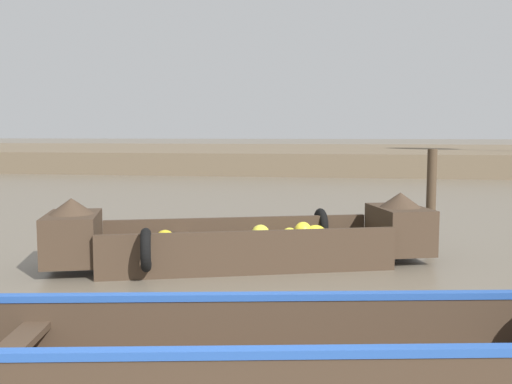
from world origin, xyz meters
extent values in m
plane|color=#665B4C|center=(0.00, 10.00, 0.00)|extent=(300.00, 300.00, 0.00)
cube|color=brown|center=(0.00, 29.80, 0.46)|extent=(160.00, 20.00, 0.91)
cube|color=#3D2D21|center=(-0.39, 4.53, 0.06)|extent=(3.91, 2.34, 0.12)
cube|color=#3D2D21|center=(-0.57, 5.07, 0.33)|extent=(3.55, 1.25, 0.43)
cube|color=#3D2D21|center=(-0.21, 3.98, 0.33)|extent=(3.55, 1.25, 0.43)
cube|color=#3D2D21|center=(1.67, 5.21, 0.42)|extent=(0.94, 1.20, 0.61)
cone|color=#3D2D21|center=(1.67, 5.21, 0.83)|extent=(0.71, 0.71, 0.20)
cube|color=#3D2D21|center=(-2.46, 3.84, 0.42)|extent=(0.94, 1.20, 0.61)
cone|color=#3D2D21|center=(-2.46, 3.84, 0.83)|extent=(0.71, 0.71, 0.20)
cube|color=#3D2D21|center=(-1.14, 4.28, 0.36)|extent=(0.54, 1.12, 0.05)
torus|color=black|center=(0.57, 5.58, 0.38)|extent=(0.28, 0.53, 0.52)
torus|color=black|center=(-1.35, 3.47, 0.38)|extent=(0.28, 0.53, 0.52)
ellipsoid|color=yellow|center=(-0.15, 4.41, 0.44)|extent=(0.25, 0.32, 0.24)
ellipsoid|color=yellow|center=(0.38, 4.72, 0.43)|extent=(0.32, 0.31, 0.27)
ellipsoid|color=gold|center=(0.60, 4.73, 0.33)|extent=(0.36, 0.35, 0.19)
ellipsoid|color=yellow|center=(0.52, 5.18, 0.33)|extent=(0.38, 0.34, 0.24)
ellipsoid|color=yellow|center=(0.17, 5.01, 0.33)|extent=(0.29, 0.30, 0.20)
ellipsoid|color=yellow|center=(-1.38, 4.28, 0.35)|extent=(0.39, 0.39, 0.25)
ellipsoid|color=yellow|center=(-0.21, 4.88, 0.34)|extent=(0.37, 0.30, 0.20)
ellipsoid|color=yellow|center=(0.50, 5.04, 0.32)|extent=(0.22, 0.34, 0.20)
cube|color=#3D2D21|center=(-0.14, 1.19, 0.31)|extent=(5.37, 1.10, 0.37)
cube|color=#234C9E|center=(-0.14, 1.19, 0.52)|extent=(5.37, 1.11, 0.05)
cube|color=#234C9E|center=(0.07, 0.09, 0.52)|extent=(5.37, 1.11, 0.05)
cube|color=#3D2D21|center=(-1.18, 0.42, 0.32)|extent=(0.40, 1.10, 0.05)
cylinder|color=#423323|center=(2.17, 5.91, 0.75)|extent=(0.14, 0.14, 1.51)
camera|label=1|loc=(1.00, -2.95, 1.74)|focal=40.97mm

